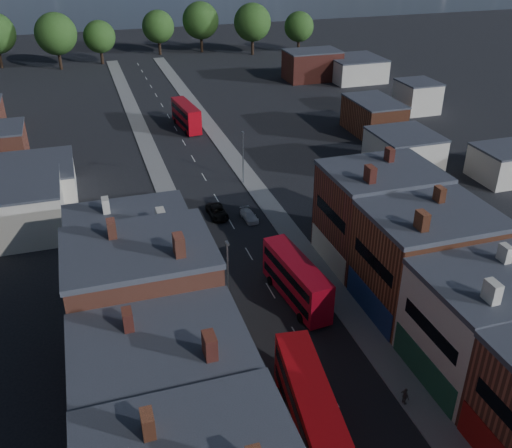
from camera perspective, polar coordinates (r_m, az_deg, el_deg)
pavement_west at (r=75.74m, az=-7.64°, el=0.05°), size 3.00×200.00×0.12m
pavement_east at (r=78.58m, az=1.70°, el=1.41°), size 3.00×200.00×0.12m
lamp_post_2 at (r=56.71m, az=-2.82°, el=-4.81°), size 0.25×0.70×8.12m
lamp_post_3 at (r=85.00m, az=-1.31°, el=7.01°), size 0.25×0.70×8.12m
bus_0 at (r=45.74m, az=5.32°, el=-17.79°), size 4.31×12.44×5.26m
bus_1 at (r=59.49m, az=4.04°, el=-5.51°), size 3.68×11.41×4.84m
bus_2 at (r=110.23m, az=-7.00°, el=10.73°), size 3.61×11.29×4.79m
car_2 at (r=76.86m, az=-3.90°, el=1.22°), size 2.36×4.97×1.37m
car_3 at (r=75.94m, az=-0.68°, el=0.83°), size 1.86×4.02×1.14m
ped_3 at (r=50.57m, az=14.68°, el=-16.32°), size 0.57×0.99×1.60m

